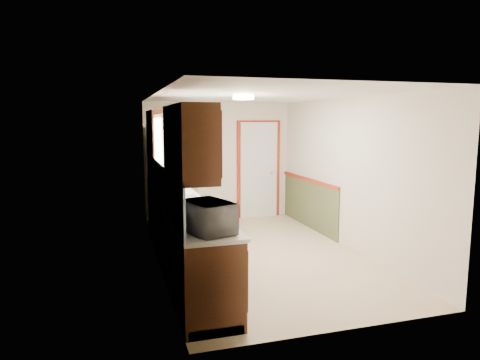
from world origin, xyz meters
TOP-DOWN VIEW (x-y plane):
  - room_shell at (0.00, 0.00)m, footprint 3.20×5.20m
  - kitchen_run at (-1.24, -0.29)m, footprint 0.63×4.00m
  - back_wall_trim at (0.99, 2.21)m, footprint 1.12×2.30m
  - ceiling_fixture at (-0.30, -0.20)m, footprint 0.30×0.30m
  - microwave at (-1.20, -1.95)m, footprint 0.48×0.64m
  - refrigerator at (-1.02, 2.05)m, footprint 0.86×0.83m
  - rug at (-0.25, 1.85)m, footprint 1.02×0.79m
  - cooktop at (-1.19, 1.24)m, footprint 0.51×0.61m

SIDE VIEW (x-z plane):
  - rug at x=-0.25m, z-range 0.00..0.01m
  - kitchen_run at x=-1.24m, z-range -0.29..1.91m
  - back_wall_trim at x=0.99m, z-range -0.15..1.93m
  - cooktop at x=-1.19m, z-range 0.94..0.96m
  - refrigerator at x=-1.02m, z-range 0.00..1.93m
  - microwave at x=-1.20m, z-range 0.94..1.32m
  - room_shell at x=0.00m, z-range -0.06..2.46m
  - ceiling_fixture at x=-0.30m, z-range 2.33..2.39m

